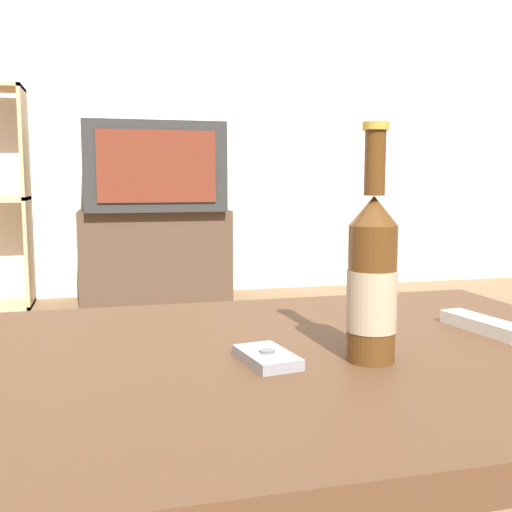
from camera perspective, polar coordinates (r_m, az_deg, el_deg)
The scene contains 7 objects.
back_wall at distance 3.82m, azimuth -11.49°, elevation 15.99°, with size 8.00×0.05×2.60m.
coffee_table at distance 0.83m, azimuth 1.22°, elevation -14.11°, with size 1.04×0.70×0.48m.
tv_stand at distance 3.53m, azimuth -9.62°, elevation -0.04°, with size 0.84×0.42×0.54m.
television at distance 3.49m, azimuth -9.79°, elevation 8.31°, with size 0.76×0.54×0.49m.
beer_bottle at distance 0.76m, azimuth 11.01°, elevation -2.12°, with size 0.06×0.06×0.30m.
cell_phone at distance 0.76m, azimuth 1.04°, elevation -9.61°, with size 0.07×0.11×0.02m.
remote_control at distance 0.98m, azimuth 20.85°, elevation -6.16°, with size 0.06×0.15×0.02m.
Camera 1 is at (-0.21, -0.75, 0.71)m, focal length 42.00 mm.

